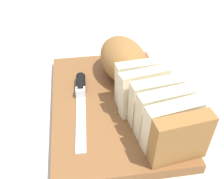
{
  "coord_description": "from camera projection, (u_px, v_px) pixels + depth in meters",
  "views": [
    {
      "loc": [
        0.51,
        -0.09,
        0.43
      ],
      "look_at": [
        0.0,
        0.0,
        0.05
      ],
      "focal_mm": 44.95,
      "sensor_mm": 36.0,
      "label": 1
    }
  ],
  "objects": [
    {
      "name": "bread_loaf",
      "position": [
        138.0,
        80.0,
        0.64
      ],
      "size": [
        0.41,
        0.16,
        0.1
      ],
      "rotation": [
        0.0,
        0.0,
        0.13
      ],
      "color": "#996633",
      "rests_on": "cutting_board"
    },
    {
      "name": "crumb_near_knife",
      "position": [
        85.0,
        87.0,
        0.7
      ],
      "size": [
        0.0,
        0.0,
        0.0
      ],
      "primitive_type": "sphere",
      "color": "tan",
      "rests_on": "cutting_board"
    },
    {
      "name": "crumb_stray_left",
      "position": [
        116.0,
        113.0,
        0.62
      ],
      "size": [
        0.0,
        0.0,
        0.0
      ],
      "primitive_type": "sphere",
      "color": "tan",
      "rests_on": "cutting_board"
    },
    {
      "name": "crumb_near_loaf",
      "position": [
        120.0,
        91.0,
        0.69
      ],
      "size": [
        0.01,
        0.01,
        0.01
      ],
      "primitive_type": "sphere",
      "color": "tan",
      "rests_on": "cutting_board"
    },
    {
      "name": "cutting_board",
      "position": [
        112.0,
        103.0,
        0.67
      ],
      "size": [
        0.44,
        0.29,
        0.02
      ],
      "primitive_type": "cube",
      "rotation": [
        0.0,
        0.0,
        -0.02
      ],
      "color": "brown",
      "rests_on": "ground_plane"
    },
    {
      "name": "bread_knife",
      "position": [
        81.0,
        91.0,
        0.67
      ],
      "size": [
        0.25,
        0.04,
        0.02
      ],
      "rotation": [
        0.0,
        0.0,
        -0.08
      ],
      "color": "silver",
      "rests_on": "cutting_board"
    },
    {
      "name": "ground_plane",
      "position": [
        112.0,
        107.0,
        0.68
      ],
      "size": [
        3.0,
        3.0,
        0.0
      ],
      "primitive_type": "plane",
      "color": "beige"
    }
  ]
}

